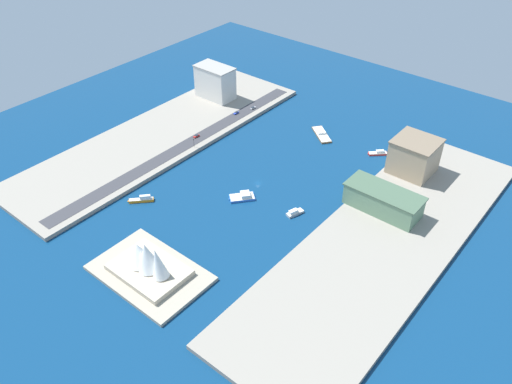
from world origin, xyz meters
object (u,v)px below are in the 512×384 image
object	(u,v)px
hotel_broad_white	(215,82)
tugboat_red	(378,153)
hatchback_blue	(236,113)
pickup_red	(196,136)
barge_flat_brown	(321,134)
sedan_silver	(253,108)
apartment_midrise_tan	(414,156)
terminal_long_green	(383,200)
water_taxi_orange	(142,199)
yacht_sleek_gray	(295,212)
traffic_light_waterfront	(194,142)
opera_landmark	(147,262)
catamaran_blue	(243,197)

from	to	relation	value
hotel_broad_white	tugboat_red	bearing A→B (deg)	-175.64
hatchback_blue	pickup_red	xyz separation A→B (m)	(-0.89, 45.06, -0.00)
pickup_red	barge_flat_brown	bearing A→B (deg)	-135.79
hotel_broad_white	sedan_silver	xyz separation A→B (m)	(-37.18, -3.45, -12.42)
apartment_midrise_tan	terminal_long_green	bearing A→B (deg)	95.65
water_taxi_orange	apartment_midrise_tan	size ratio (longest dim) A/B	0.50
yacht_sleek_gray	traffic_light_waterfront	bearing A→B (deg)	-7.53
hotel_broad_white	traffic_light_waterfront	distance (m)	79.48
terminal_long_green	traffic_light_waterfront	distance (m)	138.73
sedan_silver	barge_flat_brown	bearing A→B (deg)	-175.80
apartment_midrise_tan	traffic_light_waterfront	distance (m)	149.89
opera_landmark	terminal_long_green	bearing A→B (deg)	-119.39
yacht_sleek_gray	hotel_broad_white	bearing A→B (deg)	-29.92
yacht_sleek_gray	pickup_red	world-z (taller)	pickup_red
barge_flat_brown	opera_landmark	xyz separation A→B (m)	(-10.01, 176.80, 8.06)
yacht_sleek_gray	sedan_silver	xyz separation A→B (m)	(101.92, -83.50, 2.22)
yacht_sleek_gray	catamaran_blue	xyz separation A→B (m)	(34.24, 7.91, 0.06)
catamaran_blue	opera_landmark	bearing A→B (deg)	93.22
hatchback_blue	pickup_red	bearing A→B (deg)	91.14
water_taxi_orange	terminal_long_green	world-z (taller)	terminal_long_green
tugboat_red	sedan_silver	world-z (taller)	sedan_silver
water_taxi_orange	hotel_broad_white	distance (m)	143.34
catamaran_blue	hatchback_blue	size ratio (longest dim) A/B	3.57
catamaran_blue	terminal_long_green	world-z (taller)	terminal_long_green
barge_flat_brown	catamaran_blue	world-z (taller)	catamaran_blue
water_taxi_orange	hatchback_blue	world-z (taller)	hatchback_blue
catamaran_blue	hotel_broad_white	world-z (taller)	hotel_broad_white
apartment_midrise_tan	traffic_light_waterfront	bearing A→B (deg)	27.97
hatchback_blue	hotel_broad_white	bearing A→B (deg)	-19.31
apartment_midrise_tan	sedan_silver	bearing A→B (deg)	-0.17
water_taxi_orange	yacht_sleek_gray	bearing A→B (deg)	-148.19
apartment_midrise_tan	sedan_silver	distance (m)	137.01
terminal_long_green	traffic_light_waterfront	xyz separation A→B (m)	(137.07, 21.22, -2.72)
apartment_midrise_tan	traffic_light_waterfront	size ratio (longest dim) A/B	4.24
yacht_sleek_gray	hatchback_blue	world-z (taller)	hatchback_blue
terminal_long_green	traffic_light_waterfront	world-z (taller)	terminal_long_green
terminal_long_green	sedan_silver	xyz separation A→B (m)	(141.43, -49.40, -6.20)
apartment_midrise_tan	sedan_silver	xyz separation A→B (m)	(136.58, -0.40, -10.86)
hotel_broad_white	opera_landmark	bearing A→B (deg)	122.96
barge_flat_brown	terminal_long_green	bearing A→B (deg)	145.73
traffic_light_waterfront	catamaran_blue	bearing A→B (deg)	161.82
sedan_silver	hatchback_blue	xyz separation A→B (m)	(4.88, 14.76, 0.06)
barge_flat_brown	hotel_broad_white	world-z (taller)	hotel_broad_white
water_taxi_orange	hotel_broad_white	bearing A→B (deg)	-65.80
water_taxi_orange	apartment_midrise_tan	world-z (taller)	apartment_midrise_tan
yacht_sleek_gray	catamaran_blue	world-z (taller)	catamaran_blue
hotel_broad_white	traffic_light_waterfront	bearing A→B (deg)	121.73
tugboat_red	pickup_red	bearing A→B (deg)	31.06
water_taxi_orange	hatchback_blue	xyz separation A→B (m)	(26.15, -118.76, 2.10)
apartment_midrise_tan	water_taxi_orange	bearing A→B (deg)	49.10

